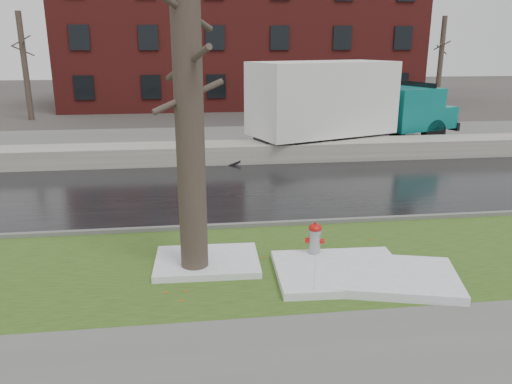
{
  "coord_description": "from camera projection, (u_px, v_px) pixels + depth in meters",
  "views": [
    {
      "loc": [
        -2.01,
        -11.07,
        4.59
      ],
      "look_at": [
        -0.45,
        0.9,
        1.0
      ],
      "focal_mm": 35.0,
      "sensor_mm": 36.0,
      "label": 1
    }
  ],
  "objects": [
    {
      "name": "snow_patch_side",
      "position": [
        385.0,
        276.0,
        9.98
      ],
      "size": [
        3.18,
        2.48,
        0.18
      ],
      "primitive_type": "cube",
      "rotation": [
        0.0,
        0.0,
        -0.27
      ],
      "color": "white",
      "rests_on": "verge"
    },
    {
      "name": "curb",
      "position": [
        272.0,
        224.0,
        13.01
      ],
      "size": [
        60.0,
        0.15,
        0.14
      ],
      "primitive_type": "cube",
      "color": "slate",
      "rests_on": "ground"
    },
    {
      "name": "snow_patch_far",
      "position": [
        207.0,
        262.0,
        10.69
      ],
      "size": [
        2.25,
        1.67,
        0.14
      ],
      "primitive_type": "cube",
      "rotation": [
        0.0,
        0.0,
        -0.03
      ],
      "color": "white",
      "rests_on": "verge"
    },
    {
      "name": "verge",
      "position": [
        289.0,
        262.0,
        10.89
      ],
      "size": [
        60.0,
        4.5,
        0.04
      ],
      "primitive_type": "cube",
      "color": "#2A4617",
      "rests_on": "ground"
    },
    {
      "name": "worker",
      "position": [
        184.0,
        122.0,
        20.19
      ],
      "size": [
        0.7,
        0.58,
        1.64
      ],
      "primitive_type": "imported",
      "rotation": [
        0.0,
        0.0,
        3.51
      ],
      "color": "black",
      "rests_on": "snowbank"
    },
    {
      "name": "tree",
      "position": [
        189.0,
        100.0,
        9.41
      ],
      "size": [
        1.39,
        1.6,
        7.0
      ],
      "rotation": [
        0.0,
        0.0,
        0.04
      ],
      "color": "brown",
      "rests_on": "verge"
    },
    {
      "name": "parking_lot",
      "position": [
        233.0,
        141.0,
        24.44
      ],
      "size": [
        60.0,
        9.0,
        0.03
      ],
      "primitive_type": "cube",
      "color": "slate",
      "rests_on": "ground"
    },
    {
      "name": "bg_tree_left",
      "position": [
        25.0,
        65.0,
        30.55
      ],
      "size": [
        1.4,
        1.62,
        6.5
      ],
      "color": "brown",
      "rests_on": "ground"
    },
    {
      "name": "snow_patch_near",
      "position": [
        340.0,
        271.0,
        10.21
      ],
      "size": [
        2.68,
        2.1,
        0.16
      ],
      "primitive_type": "cube",
      "rotation": [
        0.0,
        0.0,
        -0.04
      ],
      "color": "white",
      "rests_on": "verge"
    },
    {
      "name": "brick_building",
      "position": [
        239.0,
        39.0,
        39.42
      ],
      "size": [
        26.0,
        12.0,
        10.0
      ],
      "primitive_type": "cube",
      "color": "maroon",
      "rests_on": "ground"
    },
    {
      "name": "fire_hydrant",
      "position": [
        315.0,
        240.0,
        10.82
      ],
      "size": [
        0.43,
        0.4,
        0.87
      ],
      "rotation": [
        0.0,
        0.0,
        -0.29
      ],
      "color": "#979A9E",
      "rests_on": "verge"
    },
    {
      "name": "sidewalk",
      "position": [
        338.0,
        368.0,
        7.32
      ],
      "size": [
        60.0,
        3.0,
        0.05
      ],
      "primitive_type": "cube",
      "color": "slate",
      "rests_on": "ground"
    },
    {
      "name": "road",
      "position": [
        255.0,
        189.0,
        16.36
      ],
      "size": [
        60.0,
        7.0,
        0.03
      ],
      "primitive_type": "cube",
      "color": "black",
      "rests_on": "ground"
    },
    {
      "name": "snowbank",
      "position": [
        242.0,
        152.0,
        20.25
      ],
      "size": [
        60.0,
        1.6,
        0.75
      ],
      "primitive_type": "cube",
      "color": "#B4B0A5",
      "rests_on": "ground"
    },
    {
      "name": "bg_tree_right",
      "position": [
        440.0,
        62.0,
        35.93
      ],
      "size": [
        1.4,
        1.62,
        6.5
      ],
      "color": "brown",
      "rests_on": "ground"
    },
    {
      "name": "ground",
      "position": [
        279.0,
        241.0,
        12.08
      ],
      "size": [
        120.0,
        120.0,
        0.0
      ],
      "primitive_type": "plane",
      "color": "#47423D",
      "rests_on": "ground"
    },
    {
      "name": "box_truck",
      "position": [
        345.0,
        104.0,
        21.97
      ],
      "size": [
        11.63,
        5.91,
        3.9
      ],
      "rotation": [
        0.0,
        0.0,
        0.35
      ],
      "color": "black",
      "rests_on": "ground"
    },
    {
      "name": "bg_tree_center",
      "position": [
        132.0,
        63.0,
        35.1
      ],
      "size": [
        1.4,
        1.62,
        6.5
      ],
      "color": "brown",
      "rests_on": "ground"
    }
  ]
}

